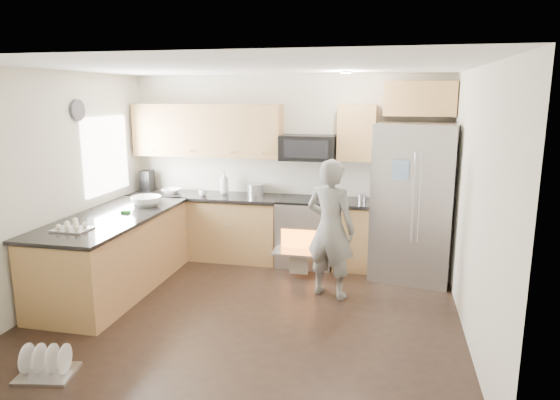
% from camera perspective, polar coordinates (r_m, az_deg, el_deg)
% --- Properties ---
extents(ground, '(4.50, 4.50, 0.00)m').
position_cam_1_polar(ground, '(5.64, -3.59, -12.50)').
color(ground, black).
rests_on(ground, ground).
extents(room_shell, '(4.54, 4.04, 2.62)m').
position_cam_1_polar(room_shell, '(5.20, -4.18, 4.65)').
color(room_shell, beige).
rests_on(room_shell, ground).
extents(back_cabinet_run, '(4.45, 0.64, 2.50)m').
position_cam_1_polar(back_cabinet_run, '(7.11, -4.35, 0.85)').
color(back_cabinet_run, '#A36E41').
rests_on(back_cabinet_run, ground).
extents(peninsula, '(0.96, 2.36, 1.05)m').
position_cam_1_polar(peninsula, '(6.36, -18.39, -5.74)').
color(peninsula, '#A36E41').
rests_on(peninsula, ground).
extents(stove_range, '(0.76, 0.97, 1.79)m').
position_cam_1_polar(stove_range, '(6.91, 3.00, -1.91)').
color(stove_range, '#B7B7BC').
rests_on(stove_range, ground).
extents(refrigerator, '(1.09, 0.91, 1.99)m').
position_cam_1_polar(refrigerator, '(6.54, 15.07, -0.26)').
color(refrigerator, '#B7B7BC').
rests_on(refrigerator, ground).
extents(person, '(0.69, 0.57, 1.63)m').
position_cam_1_polar(person, '(5.79, 5.79, -3.30)').
color(person, gray).
rests_on(person, ground).
extents(dish_rack, '(0.51, 0.44, 0.28)m').
position_cam_1_polar(dish_rack, '(4.87, -25.11, -16.90)').
color(dish_rack, '#B7B7BC').
rests_on(dish_rack, ground).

